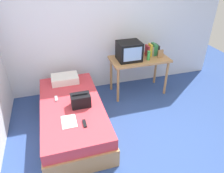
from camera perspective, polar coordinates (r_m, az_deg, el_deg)
ground_plane at (r=3.38m, az=6.89°, el=-16.06°), size 8.00×8.00×0.00m
wall_back at (r=4.35m, az=-2.43°, el=15.67°), size 5.20×0.10×2.60m
bed at (r=3.60m, az=-10.63°, el=-7.73°), size 1.00×2.00×0.48m
desk at (r=4.30m, az=7.38°, el=6.37°), size 1.16×0.60×0.78m
tv at (r=4.10m, az=4.65°, el=9.55°), size 0.44×0.39×0.36m
water_bottle at (r=4.18m, az=9.88°, el=8.29°), size 0.06×0.06×0.18m
book_row at (r=4.40m, az=10.86°, el=9.73°), size 0.25×0.17×0.25m
picture_frame at (r=4.32m, az=13.00°, el=8.65°), size 0.11×0.02×0.16m
pillow at (r=4.04m, az=-12.66°, el=2.04°), size 0.49×0.34×0.13m
handbag at (r=3.33m, az=-8.49°, el=-3.69°), size 0.30×0.20×0.23m
magazine at (r=3.11m, az=-11.59°, el=-9.27°), size 0.21×0.29×0.01m
remote_dark at (r=3.03m, az=-7.44°, el=-9.88°), size 0.04×0.16×0.02m
remote_silver at (r=3.61m, az=-14.90°, el=-3.17°), size 0.04×0.14×0.02m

